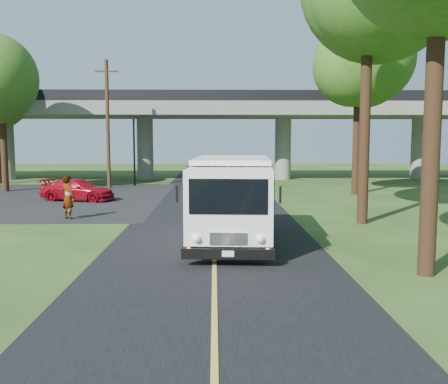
{
  "coord_description": "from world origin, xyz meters",
  "views": [
    {
      "loc": [
        0.0,
        -11.55,
        3.52
      ],
      "look_at": [
        0.35,
        6.45,
        1.6
      ],
      "focal_mm": 40.0,
      "sensor_mm": 36.0,
      "label": 1
    }
  ],
  "objects_px": {
    "tree_right_far": "(362,61)",
    "red_sedan": "(78,190)",
    "traffic_signal": "(134,143)",
    "utility_pole": "(108,124)",
    "step_van": "(232,197)",
    "pedestrian": "(68,197)",
    "tree_left_lot": "(2,71)"
  },
  "relations": [
    {
      "from": "tree_right_far",
      "to": "red_sedan",
      "type": "relative_size",
      "value": 2.57
    },
    {
      "from": "utility_pole",
      "to": "tree_right_far",
      "type": "distance_m",
      "value": 17.61
    },
    {
      "from": "tree_right_far",
      "to": "pedestrian",
      "type": "relative_size",
      "value": 5.62
    },
    {
      "from": "utility_pole",
      "to": "step_van",
      "type": "height_order",
      "value": "utility_pole"
    },
    {
      "from": "utility_pole",
      "to": "pedestrian",
      "type": "distance_m",
      "value": 14.27
    },
    {
      "from": "traffic_signal",
      "to": "step_van",
      "type": "relative_size",
      "value": 0.74
    },
    {
      "from": "step_van",
      "to": "red_sedan",
      "type": "xyz_separation_m",
      "value": [
        -8.4,
        11.76,
        -0.95
      ]
    },
    {
      "from": "tree_right_far",
      "to": "utility_pole",
      "type": "bearing_deg",
      "value": 166.0
    },
    {
      "from": "red_sedan",
      "to": "tree_left_lot",
      "type": "bearing_deg",
      "value": 64.01
    },
    {
      "from": "red_sedan",
      "to": "tree_right_far",
      "type": "bearing_deg",
      "value": -66.9
    },
    {
      "from": "utility_pole",
      "to": "tree_right_far",
      "type": "xyz_separation_m",
      "value": [
        16.71,
        -4.16,
        3.71
      ]
    },
    {
      "from": "tree_left_lot",
      "to": "step_van",
      "type": "relative_size",
      "value": 1.5
    },
    {
      "from": "tree_right_far",
      "to": "tree_left_lot",
      "type": "bearing_deg",
      "value": 175.03
    },
    {
      "from": "traffic_signal",
      "to": "utility_pole",
      "type": "relative_size",
      "value": 0.58
    },
    {
      "from": "traffic_signal",
      "to": "pedestrian",
      "type": "distance_m",
      "value": 15.92
    },
    {
      "from": "step_van",
      "to": "tree_left_lot",
      "type": "bearing_deg",
      "value": 134.41
    },
    {
      "from": "utility_pole",
      "to": "step_van",
      "type": "relative_size",
      "value": 1.28
    },
    {
      "from": "tree_right_far",
      "to": "tree_left_lot",
      "type": "distance_m",
      "value": 23.09
    },
    {
      "from": "tree_left_lot",
      "to": "red_sedan",
      "type": "xyz_separation_m",
      "value": [
        5.98,
        -4.91,
        -7.28
      ]
    },
    {
      "from": "utility_pole",
      "to": "tree_left_lot",
      "type": "height_order",
      "value": "tree_left_lot"
    },
    {
      "from": "traffic_signal",
      "to": "tree_left_lot",
      "type": "xyz_separation_m",
      "value": [
        -7.79,
        -4.16,
        4.7
      ]
    },
    {
      "from": "utility_pole",
      "to": "pedestrian",
      "type": "height_order",
      "value": "utility_pole"
    },
    {
      "from": "tree_right_far",
      "to": "red_sedan",
      "type": "distance_m",
      "value": 18.9
    },
    {
      "from": "traffic_signal",
      "to": "pedestrian",
      "type": "xyz_separation_m",
      "value": [
        -0.4,
        -15.76,
        -2.22
      ]
    },
    {
      "from": "tree_left_lot",
      "to": "red_sedan",
      "type": "relative_size",
      "value": 2.46
    },
    {
      "from": "tree_left_lot",
      "to": "traffic_signal",
      "type": "bearing_deg",
      "value": 28.11
    },
    {
      "from": "tree_right_far",
      "to": "pedestrian",
      "type": "bearing_deg",
      "value": -148.42
    },
    {
      "from": "pedestrian",
      "to": "tree_right_far",
      "type": "bearing_deg",
      "value": -110.5
    },
    {
      "from": "tree_right_far",
      "to": "red_sedan",
      "type": "xyz_separation_m",
      "value": [
        -17.02,
        -2.91,
        -7.68
      ]
    },
    {
      "from": "traffic_signal",
      "to": "pedestrian",
      "type": "relative_size",
      "value": 2.66
    },
    {
      "from": "red_sedan",
      "to": "step_van",
      "type": "bearing_deg",
      "value": -131.07
    },
    {
      "from": "utility_pole",
      "to": "traffic_signal",
      "type": "bearing_deg",
      "value": 53.13
    }
  ]
}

